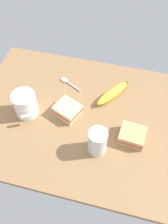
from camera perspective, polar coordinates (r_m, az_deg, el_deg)
tabletop at (r=96.39cm, az=-0.00°, el=-1.40°), size 90.00×64.00×2.00cm
coffee_mug_black at (r=95.25cm, az=-13.63°, el=1.84°), size 9.33×11.33×10.30cm
sandwich_main at (r=94.71cm, az=-3.96°, el=0.31°), size 11.62×11.14×4.40cm
sandwich_side at (r=90.04cm, az=11.24°, el=-5.43°), size 9.85×9.02×4.40cm
glass_of_milk at (r=84.05cm, az=3.15°, el=-7.15°), size 6.68×6.68×10.74cm
banana at (r=100.92cm, az=6.68°, el=4.38°), size 13.00×16.79×4.04cm
spoon at (r=106.85cm, az=-3.88°, el=6.98°), size 10.83×6.81×0.80cm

